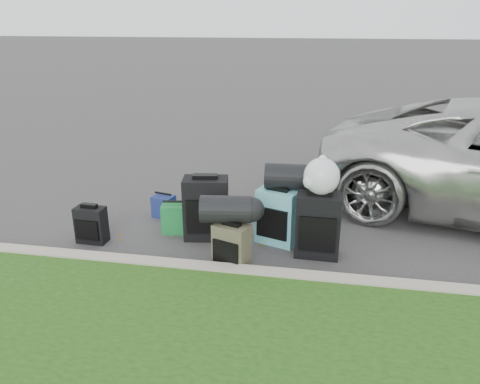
% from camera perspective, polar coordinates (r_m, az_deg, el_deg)
% --- Properties ---
extents(ground, '(120.00, 120.00, 0.00)m').
position_cam_1_polar(ground, '(5.95, 0.61, -5.69)').
color(ground, '#383535').
rests_on(ground, ground).
extents(curb, '(120.00, 0.18, 0.15)m').
position_cam_1_polar(curb, '(5.05, -1.29, -9.87)').
color(curb, '#9E937F').
rests_on(curb, ground).
extents(suitcase_small_black, '(0.37, 0.22, 0.46)m').
position_cam_1_polar(suitcase_small_black, '(6.07, -17.67, -3.83)').
color(suitcase_small_black, black).
rests_on(suitcase_small_black, ground).
extents(suitcase_large_black_left, '(0.59, 0.41, 0.79)m').
position_cam_1_polar(suitcase_large_black_left, '(5.85, -4.17, -2.00)').
color(suitcase_large_black_left, black).
rests_on(suitcase_large_black_left, ground).
extents(suitcase_olive, '(0.44, 0.35, 0.52)m').
position_cam_1_polar(suitcase_olive, '(5.18, -1.04, -6.68)').
color(suitcase_olive, '#3E3A29').
rests_on(suitcase_olive, ground).
extents(suitcase_teal, '(0.55, 0.43, 0.69)m').
position_cam_1_polar(suitcase_teal, '(5.74, 4.58, -2.99)').
color(suitcase_teal, teal).
rests_on(suitcase_teal, ground).
extents(suitcase_large_black_right, '(0.51, 0.31, 0.76)m').
position_cam_1_polar(suitcase_large_black_right, '(5.48, 9.47, -4.04)').
color(suitcase_large_black_right, black).
rests_on(suitcase_large_black_right, ground).
extents(tote_green, '(0.37, 0.31, 0.38)m').
position_cam_1_polar(tote_green, '(6.13, -7.89, -3.13)').
color(tote_green, '#1B7A36').
rests_on(tote_green, ground).
extents(tote_navy, '(0.33, 0.28, 0.30)m').
position_cam_1_polar(tote_navy, '(6.62, -9.28, -1.73)').
color(tote_navy, navy).
rests_on(tote_navy, ground).
extents(duffel_left, '(0.60, 0.37, 0.30)m').
position_cam_1_polar(duffel_left, '(5.09, -1.72, -2.12)').
color(duffel_left, black).
rests_on(duffel_left, suitcase_olive).
extents(duffel_right, '(0.57, 0.33, 0.31)m').
position_cam_1_polar(duffel_right, '(5.63, 5.87, 1.88)').
color(duffel_right, black).
rests_on(duffel_right, suitcase_teal).
extents(trash_bag, '(0.41, 0.41, 0.41)m').
position_cam_1_polar(trash_bag, '(5.31, 9.93, 1.88)').
color(trash_bag, white).
rests_on(trash_bag, suitcase_large_black_right).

